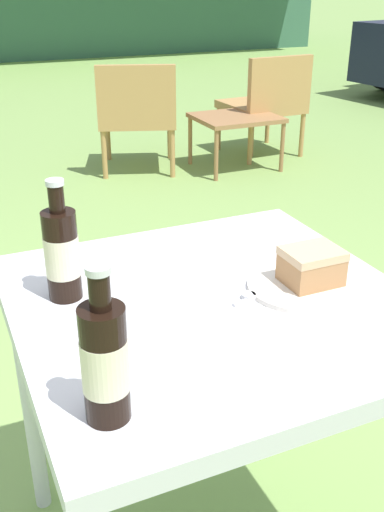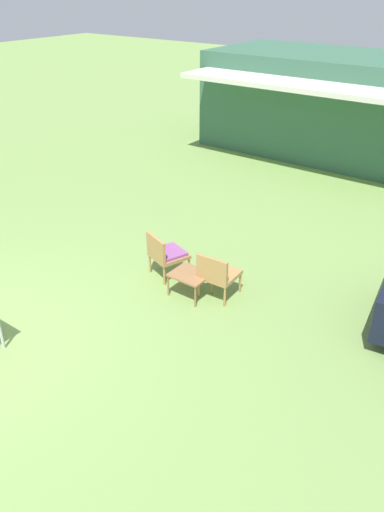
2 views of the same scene
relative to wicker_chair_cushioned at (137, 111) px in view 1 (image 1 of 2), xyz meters
name	(u,v)px [view 1 (image 1 of 2)]	position (x,y,z in m)	size (l,w,h in m)	color
wicker_chair_cushioned	(137,111)	(0.00, 0.00, 0.00)	(0.68, 0.68, 0.76)	#B2844C
wicker_chair_plain	(267,100)	(1.03, -0.03, 0.00)	(0.55, 0.56, 0.76)	#B2844C
garden_side_table	(236,121)	(0.66, -0.23, -0.08)	(0.57, 0.49, 0.38)	#996B42
patio_table	(212,334)	(-0.91, -3.10, 0.22)	(0.75, 0.75, 0.73)	silver
cake_on_plate	(307,274)	(-0.72, -3.13, 0.33)	(0.21, 0.21, 0.08)	silver
cola_bottle_near	(62,253)	(-1.17, -2.98, 0.40)	(0.07, 0.07, 0.24)	black
cola_bottle_far	(105,361)	(-1.20, -3.35, 0.40)	(0.07, 0.07, 0.24)	black
fork	(271,293)	(-0.80, -3.13, 0.30)	(0.18, 0.04, 0.01)	silver
loose_bottle_cap	(249,296)	(-0.85, -3.13, 0.31)	(0.03, 0.03, 0.01)	silver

